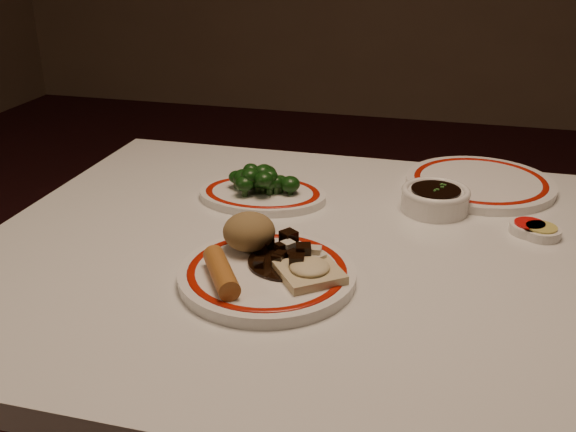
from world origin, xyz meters
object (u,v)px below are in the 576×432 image
(broccoli_pile, at_px, (260,178))
(soy_bowl, at_px, (435,200))
(dining_table, at_px, (348,299))
(broccoli_plate, at_px, (262,195))
(main_plate, at_px, (267,274))
(spring_roll, at_px, (221,272))
(fried_wonton, at_px, (310,271))
(stirfry_heap, at_px, (289,255))
(rice_mound, at_px, (249,232))

(broccoli_pile, relative_size, soy_bowl, 1.17)
(dining_table, bearing_deg, soy_bowl, 57.88)
(broccoli_pile, bearing_deg, broccoli_plate, -35.95)
(main_plate, height_order, spring_roll, spring_roll)
(fried_wonton, relative_size, stirfry_heap, 0.98)
(main_plate, height_order, stirfry_heap, stirfry_heap)
(main_plate, distance_m, rice_mound, 0.08)
(dining_table, xyz_separation_m, broccoli_plate, (-0.20, 0.16, 0.10))
(stirfry_heap, bearing_deg, soy_bowl, 55.34)
(main_plate, height_order, fried_wonton, fried_wonton)
(rice_mound, distance_m, soy_bowl, 0.37)
(spring_roll, height_order, stirfry_heap, stirfry_heap)
(stirfry_heap, bearing_deg, spring_roll, -133.22)
(spring_roll, xyz_separation_m, broccoli_plate, (-0.04, 0.34, -0.02))
(rice_mound, xyz_separation_m, broccoli_plate, (-0.05, 0.23, -0.04))
(spring_roll, distance_m, stirfry_heap, 0.11)
(stirfry_heap, bearing_deg, rice_mound, 159.56)
(spring_roll, relative_size, broccoli_pile, 0.80)
(stirfry_heap, distance_m, broccoli_plate, 0.29)
(rice_mound, xyz_separation_m, soy_bowl, (0.27, 0.26, -0.03))
(soy_bowl, bearing_deg, main_plate, -124.96)
(dining_table, xyz_separation_m, fried_wonton, (-0.04, -0.13, 0.12))
(spring_roll, distance_m, broccoli_pile, 0.35)
(broccoli_plate, bearing_deg, stirfry_heap, -65.54)
(fried_wonton, bearing_deg, broccoli_plate, 118.08)
(rice_mound, bearing_deg, broccoli_pile, 102.74)
(stirfry_heap, bearing_deg, dining_table, 50.60)
(dining_table, xyz_separation_m, main_plate, (-0.10, -0.13, 0.10))
(spring_roll, bearing_deg, fried_wonton, -11.13)
(fried_wonton, distance_m, stirfry_heap, 0.05)
(stirfry_heap, xyz_separation_m, soy_bowl, (0.20, 0.29, -0.01))
(dining_table, relative_size, fried_wonton, 10.43)
(main_plate, bearing_deg, stirfry_heap, 52.42)
(rice_mound, bearing_deg, broccoli_plate, 101.91)
(rice_mound, bearing_deg, fried_wonton, -29.84)
(broccoli_pile, bearing_deg, spring_roll, -82.28)
(spring_roll, bearing_deg, dining_table, 16.90)
(rice_mound, relative_size, fried_wonton, 0.69)
(stirfry_heap, height_order, soy_bowl, stirfry_heap)
(rice_mound, distance_m, broccoli_plate, 0.24)
(spring_roll, distance_m, fried_wonton, 0.12)
(broccoli_pile, bearing_deg, soy_bowl, 4.28)
(dining_table, relative_size, broccoli_pile, 8.58)
(dining_table, bearing_deg, spring_roll, -131.22)
(dining_table, distance_m, spring_roll, 0.26)
(stirfry_heap, xyz_separation_m, broccoli_plate, (-0.12, 0.26, -0.02))
(fried_wonton, xyz_separation_m, soy_bowl, (0.16, 0.32, -0.01))
(main_plate, distance_m, stirfry_heap, 0.04)
(dining_table, relative_size, stirfry_heap, 10.22)
(broccoli_pile, distance_m, soy_bowl, 0.32)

